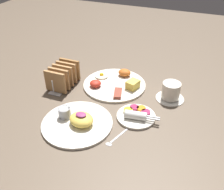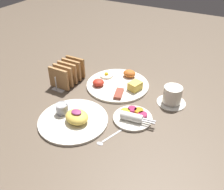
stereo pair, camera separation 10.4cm
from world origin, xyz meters
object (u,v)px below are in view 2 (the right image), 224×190
object	(u,v)px
plate_breakfast	(118,84)
coffee_cup	(172,96)
plate_condiments	(133,117)
toast_rack	(68,73)
plate_foreground	(73,118)

from	to	relation	value
plate_breakfast	coffee_cup	size ratio (longest dim) A/B	2.40
plate_condiments	coffee_cup	distance (m)	0.20
plate_breakfast	toast_rack	size ratio (longest dim) A/B	1.60
plate_breakfast	plate_condiments	world-z (taller)	plate_breakfast
plate_foreground	plate_breakfast	bearing A→B (deg)	84.17
plate_condiments	coffee_cup	xyz separation A→B (m)	(0.10, 0.17, 0.02)
plate_condiments	plate_foreground	distance (m)	0.23
toast_rack	coffee_cup	distance (m)	0.48
plate_condiments	plate_foreground	world-z (taller)	plate_foreground
plate_foreground	coffee_cup	world-z (taller)	coffee_cup
plate_foreground	coffee_cup	size ratio (longest dim) A/B	2.22
plate_breakfast	plate_foreground	bearing A→B (deg)	-95.83
plate_breakfast	plate_condiments	distance (m)	0.25
coffee_cup	plate_foreground	bearing A→B (deg)	-134.68
toast_rack	plate_condiments	bearing A→B (deg)	-14.63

